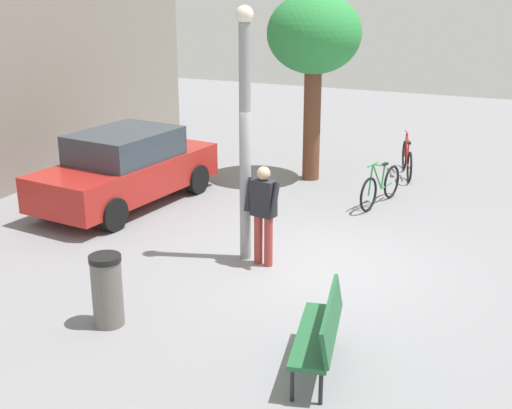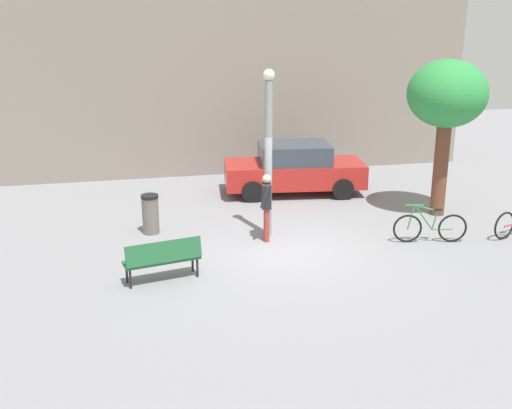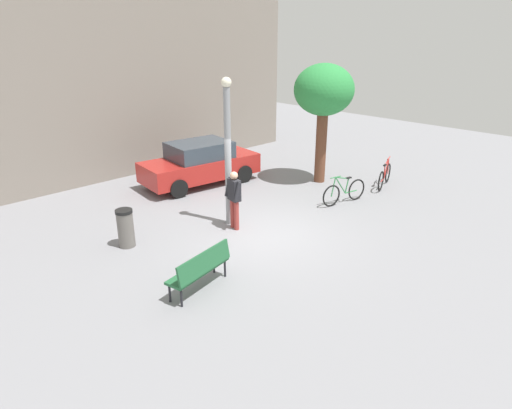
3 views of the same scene
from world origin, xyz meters
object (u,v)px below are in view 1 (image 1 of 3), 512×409
lamppost (245,129)px  bicycle_green (380,187)px  person_by_lamppost (263,209)px  park_bench (322,329)px  plaza_tree (314,38)px  trash_bin (107,290)px  parked_car_red (126,168)px  bicycle_red (407,160)px

lamppost → bicycle_green: lamppost is taller
person_by_lamppost → park_bench: size_ratio=1.00×
person_by_lamppost → plaza_tree: 5.65m
trash_bin → bicycle_green: bearing=-17.7°
park_bench → parked_car_red: parked_car_red is taller
plaza_tree → bicycle_green: 3.66m
lamppost → bicycle_red: lamppost is taller
bicycle_green → trash_bin: 6.92m
trash_bin → bicycle_red: bearing=-13.3°
bicycle_green → parked_car_red: size_ratio=0.41×
person_by_lamppost → park_bench: (-2.66, -1.90, -0.42)m
person_by_lamppost → bicycle_green: 4.01m
park_bench → bicycle_green: size_ratio=0.93×
bicycle_green → parked_car_red: (-2.08, 4.80, 0.39)m
bicycle_red → parked_car_red: (-4.51, 4.84, 0.39)m
lamppost → parked_car_red: size_ratio=0.94×
parked_car_red → plaza_tree: bearing=-40.7°
lamppost → bicycle_red: size_ratio=2.37×
lamppost → park_bench: (-2.79, -2.28, -1.67)m
person_by_lamppost → bicycle_red: bearing=-9.2°
bicycle_green → trash_bin: size_ratio=1.76×
bicycle_red → parked_car_red: parked_car_red is taller
lamppost → person_by_lamppost: size_ratio=2.47×
park_bench → trash_bin: bearing=91.6°
lamppost → person_by_lamppost: lamppost is taller
bicycle_green → parked_car_red: 5.25m
person_by_lamppost → lamppost: bearing=70.6°
park_bench → bicycle_green: bicycle_green is taller
park_bench → bicycle_red: bearing=5.6°
lamppost → park_bench: bearing=-140.7°
bicycle_green → plaza_tree: bearing=57.7°
plaza_tree → parked_car_red: plaza_tree is taller
trash_bin → lamppost: bearing=-14.4°
plaza_tree → bicycle_green: (-1.23, -1.95, -2.84)m
bicycle_red → bicycle_green: 2.43m
person_by_lamppost → parked_car_red: size_ratio=0.38×
bicycle_green → parked_car_red: bearing=113.4°
person_by_lamppost → bicycle_green: size_ratio=0.94×
person_by_lamppost → plaza_tree: plaza_tree is taller
parked_car_red → park_bench: bearing=-127.7°
plaza_tree → parked_car_red: size_ratio=0.96×
bicycle_green → trash_bin: (-6.59, 2.10, 0.13)m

